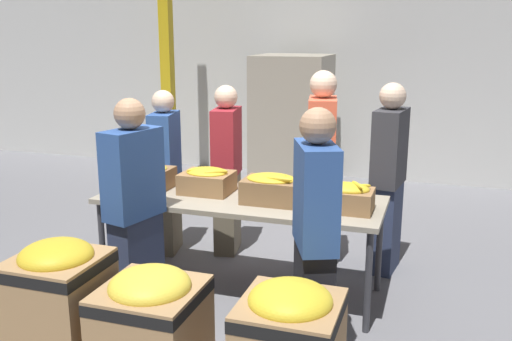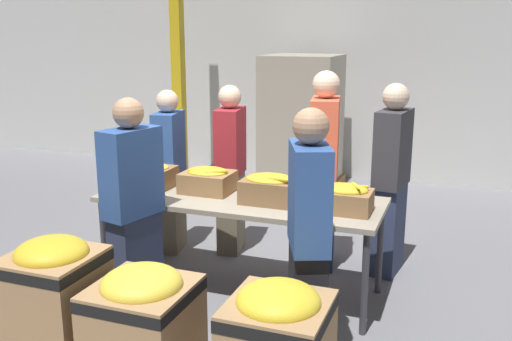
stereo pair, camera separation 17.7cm
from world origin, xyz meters
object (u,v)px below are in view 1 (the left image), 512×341
banana_box_2 (271,188)px  banana_box_0 (144,175)px  banana_box_3 (346,197)px  donation_bin_0 (60,302)px  volunteer_3 (135,212)px  support_pillar (166,38)px  volunteer_0 (227,171)px  volunteer_1 (315,240)px  donation_bin_1 (152,325)px  banana_box_1 (207,180)px  volunteer_4 (321,171)px  volunteer_2 (166,173)px  volunteer_5 (388,180)px  pallet_stack_0 (292,124)px  sorting_table (241,204)px

banana_box_2 → banana_box_0: bearing=176.2°
banana_box_3 → donation_bin_0: (-1.56, -1.32, -0.46)m
volunteer_3 → support_pillar: bearing=37.3°
volunteer_0 → volunteer_1: bearing=27.7°
banana_box_0 → donation_bin_1: banana_box_0 is taller
banana_box_1 → volunteer_4: bearing=41.2°
volunteer_2 → volunteer_0: bearing=97.4°
banana_box_3 → volunteer_3: volunteer_3 is taller
volunteer_5 → volunteer_1: bearing=-2.3°
volunteer_2 → support_pillar: 2.99m
banana_box_0 → donation_bin_0: (0.17, -1.43, -0.46)m
banana_box_1 → donation_bin_0: banana_box_1 is taller
banana_box_0 → banana_box_2: (1.15, -0.08, 0.01)m
volunteer_1 → volunteer_3: 1.39m
banana_box_3 → donation_bin_1: size_ratio=0.53×
volunteer_3 → donation_bin_1: 1.02m
volunteer_5 → pallet_stack_0: size_ratio=0.94×
volunteer_2 → support_pillar: size_ratio=0.39×
volunteer_3 → donation_bin_1: bearing=-131.0°
volunteer_0 → volunteer_3: bearing=-15.9°
volunteer_1 → pallet_stack_0: size_ratio=0.93×
volunteer_4 → donation_bin_0: bearing=-40.1°
banana_box_1 → volunteer_4: size_ratio=0.23×
donation_bin_0 → support_pillar: size_ratio=0.21×
donation_bin_1 → support_pillar: bearing=115.1°
banana_box_1 → volunteer_5: 1.59m
banana_box_0 → banana_box_3: 1.74m
banana_box_1 → banana_box_3: bearing=-6.4°
volunteer_2 → banana_box_2: bearing=50.9°
banana_box_0 → volunteer_4: size_ratio=0.27×
banana_box_3 → volunteer_4: (-0.36, 0.84, -0.03)m
banana_box_1 → donation_bin_1: banana_box_1 is taller
sorting_table → volunteer_2: (-0.98, 0.62, 0.03)m
volunteer_3 → donation_bin_1: (0.53, -0.77, -0.42)m
sorting_table → banana_box_0: 0.90m
banana_box_0 → banana_box_3: bearing=-3.5°
banana_box_1 → volunteer_5: (1.39, 0.76, -0.08)m
volunteer_4 → pallet_stack_0: (-0.91, 2.47, 0.00)m
donation_bin_1 → pallet_stack_0: bearing=94.3°
pallet_stack_0 → banana_box_3: bearing=-69.0°
volunteer_1 → banana_box_1: bearing=29.4°
banana_box_1 → volunteer_0: volunteer_0 is taller
volunteer_4 → donation_bin_0: volunteer_4 is taller
banana_box_0 → donation_bin_0: 1.51m
volunteer_0 → donation_bin_0: 2.25m
volunteer_0 → banana_box_2: bearing=30.1°
volunteer_5 → donation_bin_1: (-1.15, -2.21, -0.44)m
sorting_table → donation_bin_1: size_ratio=3.00×
banana_box_3 → volunteer_3: 1.56m
volunteer_0 → volunteer_5: size_ratio=0.96×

